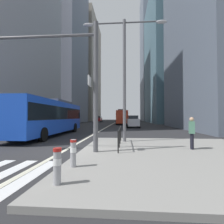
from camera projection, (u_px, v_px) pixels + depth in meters
The scene contains 20 objects.
ground_plane at pixel (107, 127), 29.06m from camera, with size 160.00×160.00×0.00m, color #28282B.
median_island at pixel (179, 154), 7.71m from camera, with size 9.00×10.00×0.15m, color gray.
lane_centre_line at pixel (112, 124), 39.03m from camera, with size 0.20×80.00×0.01m, color beige.
office_tower_left_near at pixel (6, 2), 27.53m from camera, with size 10.40×20.67×40.32m, color #9E9EA3.
office_tower_left_mid at pixel (62, 43), 52.30m from camera, with size 12.00×18.79×48.50m, color slate.
office_tower_left_far at pixel (82, 71), 75.83m from camera, with size 13.47×24.16×44.22m, color gray.
office_tower_right_mid at pixel (171, 60), 51.82m from camera, with size 13.52×25.05×37.86m, color slate.
office_tower_right_far at pixel (157, 57), 76.03m from camera, with size 13.29×17.54×56.42m, color slate.
city_bus_blue_oncoming at pixel (50, 116), 15.95m from camera, with size 2.78×12.03×3.40m.
sedan_white_oncoming at pixel (6, 125), 15.83m from camera, with size 2.18×4.37×1.94m.
city_bus_red_receding at pixel (122, 116), 40.75m from camera, with size 2.86×11.22×3.40m.
car_oncoming_mid at pixel (99, 119), 56.95m from camera, with size 2.11×4.37×1.94m.
car_receding_near at pixel (133, 121), 27.53m from camera, with size 2.19×4.24×1.94m.
car_receding_far at pixel (128, 119), 66.39m from camera, with size 2.08×4.21×1.94m.
traffic_signal_gantry at pixel (56, 67), 8.05m from camera, with size 5.68×0.65×6.00m.
street_lamp_post at pixel (124, 63), 11.25m from camera, with size 5.50×0.32×8.00m.
bollard_front at pixel (57, 164), 4.05m from camera, with size 0.20×0.20×0.85m.
bollard_left at pixel (73, 152), 5.48m from camera, with size 0.20×0.20×0.86m.
pedestrian_railing at pixel (120, 132), 9.56m from camera, with size 0.06×4.07×0.98m.
pedestrian_waiting at pixel (192, 131), 8.48m from camera, with size 0.32×0.42×1.57m.
Camera 1 is at (3.12, -8.97, 1.74)m, focal length 27.58 mm.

